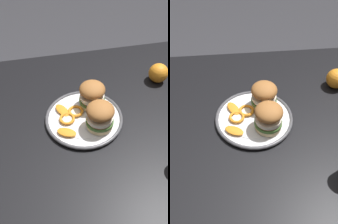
% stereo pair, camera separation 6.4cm
% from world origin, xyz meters
% --- Properties ---
extents(ground_plane, '(8.00, 8.00, 0.00)m').
position_xyz_m(ground_plane, '(0.00, 0.00, 0.00)').
color(ground_plane, '#333338').
extents(dining_table, '(1.21, 0.89, 0.74)m').
position_xyz_m(dining_table, '(0.00, 0.00, 0.63)').
color(dining_table, black).
rests_on(dining_table, ground).
extents(dinner_plate, '(0.28, 0.28, 0.02)m').
position_xyz_m(dinner_plate, '(0.03, 0.01, 0.75)').
color(dinner_plate, white).
rests_on(dinner_plate, dining_table).
extents(sandwich_half_left, '(0.10, 0.10, 0.10)m').
position_xyz_m(sandwich_half_left, '(-0.01, -0.05, 0.81)').
color(sandwich_half_left, beige).
rests_on(sandwich_half_left, dinner_plate).
extents(sandwich_half_right, '(0.11, 0.11, 0.10)m').
position_xyz_m(sandwich_half_right, '(-0.02, 0.06, 0.81)').
color(sandwich_half_right, beige).
rests_on(sandwich_half_right, dinner_plate).
extents(orange_peel_curled, '(0.08, 0.08, 0.01)m').
position_xyz_m(orange_peel_curled, '(0.09, 0.01, 0.76)').
color(orange_peel_curled, orange).
rests_on(orange_peel_curled, dinner_plate).
extents(orange_peel_strip_long, '(0.06, 0.08, 0.01)m').
position_xyz_m(orange_peel_strip_long, '(0.10, -0.04, 0.76)').
color(orange_peel_strip_long, orange).
rests_on(orange_peel_strip_long, dinner_plate).
extents(orange_peel_strip_short, '(0.08, 0.06, 0.01)m').
position_xyz_m(orange_peel_strip_short, '(0.10, 0.07, 0.76)').
color(orange_peel_strip_short, orange).
rests_on(orange_peel_strip_short, dinner_plate).
extents(orange_peel_small_curl, '(0.08, 0.08, 0.01)m').
position_xyz_m(orange_peel_small_curl, '(0.05, -0.02, 0.76)').
color(orange_peel_small_curl, orange).
rests_on(orange_peel_small_curl, dinner_plate).
extents(whole_orange, '(0.08, 0.08, 0.08)m').
position_xyz_m(whole_orange, '(-0.33, -0.15, 0.78)').
color(whole_orange, orange).
rests_on(whole_orange, dining_table).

